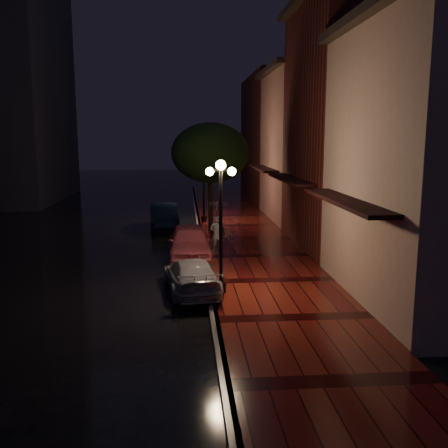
# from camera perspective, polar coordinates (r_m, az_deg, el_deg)

# --- Properties ---
(ground) EXTENTS (120.00, 120.00, 0.00)m
(ground) POSITION_cam_1_polar(r_m,az_deg,el_deg) (21.37, -2.28, -4.11)
(ground) COLOR black
(ground) RESTS_ON ground
(sidewalk) EXTENTS (4.50, 60.00, 0.15)m
(sidewalk) POSITION_cam_1_polar(r_m,az_deg,el_deg) (21.56, 3.72, -3.79)
(sidewalk) COLOR #440C0C
(sidewalk) RESTS_ON ground
(curb) EXTENTS (0.25, 60.00, 0.15)m
(curb) POSITION_cam_1_polar(r_m,az_deg,el_deg) (21.36, -2.28, -3.91)
(curb) COLOR #595451
(curb) RESTS_ON ground
(storefront_near) EXTENTS (5.00, 8.00, 8.50)m
(storefront_near) POSITION_cam_1_polar(r_m,az_deg,el_deg) (16.69, 23.45, 5.93)
(storefront_near) COLOR gray
(storefront_near) RESTS_ON ground
(storefront_mid) EXTENTS (5.00, 8.00, 11.00)m
(storefront_mid) POSITION_cam_1_polar(r_m,az_deg,el_deg) (24.03, 14.63, 10.37)
(storefront_mid) COLOR #511914
(storefront_mid) RESTS_ON ground
(storefront_far) EXTENTS (5.00, 8.00, 9.00)m
(storefront_far) POSITION_cam_1_polar(r_m,az_deg,el_deg) (31.71, 9.80, 8.54)
(storefront_far) COLOR #8C5951
(storefront_far) RESTS_ON ground
(storefront_extra) EXTENTS (5.00, 12.00, 10.00)m
(storefront_extra) POSITION_cam_1_polar(r_m,az_deg,el_deg) (41.46, 6.38, 9.60)
(storefront_extra) COLOR #511914
(storefront_extra) RESTS_ON ground
(streetlamp_near) EXTENTS (0.96, 0.36, 4.31)m
(streetlamp_near) POSITION_cam_1_polar(r_m,az_deg,el_deg) (15.97, -0.37, 0.65)
(streetlamp_near) COLOR black
(streetlamp_near) RESTS_ON sidewalk
(streetlamp_far) EXTENTS (0.96, 0.36, 4.31)m
(streetlamp_far) POSITION_cam_1_polar(r_m,az_deg,el_deg) (29.86, -2.34, 4.95)
(streetlamp_far) COLOR black
(streetlamp_far) RESTS_ON sidewalk
(street_tree) EXTENTS (4.16, 4.16, 5.80)m
(street_tree) POSITION_cam_1_polar(r_m,az_deg,el_deg) (26.77, -1.55, 7.91)
(street_tree) COLOR black
(street_tree) RESTS_ON sidewalk
(pink_car) EXTENTS (1.84, 4.44, 1.51)m
(pink_car) POSITION_cam_1_polar(r_m,az_deg,el_deg) (21.23, -3.92, -2.13)
(pink_car) COLOR #C3505C
(pink_car) RESTS_ON ground
(navy_car) EXTENTS (1.89, 4.44, 1.42)m
(navy_car) POSITION_cam_1_polar(r_m,az_deg,el_deg) (28.58, -6.90, 0.85)
(navy_car) COLOR black
(navy_car) RESTS_ON ground
(silver_car) EXTENTS (2.14, 4.17, 1.16)m
(silver_car) POSITION_cam_1_polar(r_m,az_deg,el_deg) (16.89, -3.73, -5.89)
(silver_car) COLOR #99979E
(silver_car) RESTS_ON ground
(woman_with_umbrella) EXTENTS (0.95, 0.97, 2.28)m
(woman_with_umbrella) POSITION_cam_1_polar(r_m,az_deg,el_deg) (21.82, -0.81, 0.64)
(woman_with_umbrella) COLOR silver
(woman_with_umbrella) RESTS_ON sidewalk
(parking_meter) EXTENTS (0.11, 0.08, 1.20)m
(parking_meter) POSITION_cam_1_polar(r_m,az_deg,el_deg) (20.00, 0.71, -2.50)
(parking_meter) COLOR black
(parking_meter) RESTS_ON sidewalk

